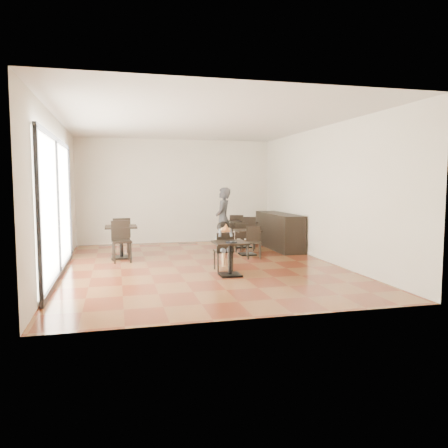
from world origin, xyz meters
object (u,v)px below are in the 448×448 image
object	(u,v)px
child_table	(230,259)
cafe_table_back	(242,234)
chair_back_a	(237,230)
chair_left_b	(122,242)
child	(223,246)
cafe_table_mid	(247,242)
chair_mid_a	(241,237)
chair_mid_b	(254,243)
chair_back_b	(248,234)
child_chair	(223,251)
adult_patron	(223,219)
chair_left_a	(121,236)
cafe_table_left	(121,242)

from	to	relation	value
child_table	cafe_table_back	distance (m)	3.94
chair_back_a	chair_left_b	bearing A→B (deg)	55.50
chair_left_b	child	bearing A→B (deg)	-42.06
chair_left_b	chair_back_a	world-z (taller)	chair_left_b
cafe_table_mid	chair_mid_a	world-z (taller)	chair_mid_a
cafe_table_back	chair_mid_b	distance (m)	1.91
cafe_table_mid	chair_back_b	distance (m)	0.85
chair_back_b	chair_mid_b	bearing A→B (deg)	-77.76
child_chair	adult_patron	size ratio (longest dim) A/B	0.48
child_chair	chair_left_a	world-z (taller)	chair_left_a
chair_left_a	chair_mid_a	bearing A→B (deg)	169.16
cafe_table_mid	cafe_table_back	size ratio (longest dim) A/B	0.86
chair_mid_b	chair_left_a	bearing A→B (deg)	170.38
child_table	chair_back_a	world-z (taller)	chair_back_a
chair_back_a	chair_back_b	distance (m)	1.10
child	chair_mid_a	xyz separation A→B (m)	(1.08, 2.35, -0.13)
child_table	child_chair	distance (m)	0.55
chair_mid_a	cafe_table_mid	bearing A→B (deg)	103.80
cafe_table_left	chair_back_a	bearing A→B (deg)	25.25
child	chair_back_b	bearing A→B (deg)	62.65
adult_patron	chair_back_a	size ratio (longest dim) A/B	1.90
cafe_table_mid	chair_left_b	size ratio (longest dim) A/B	0.68
cafe_table_mid	adult_patron	bearing A→B (deg)	110.42
chair_mid_a	chair_left_b	bearing A→B (deg)	28.37
cafe_table_mid	child_table	bearing A→B (deg)	-114.72
cafe_table_mid	cafe_table_left	world-z (taller)	cafe_table_left
adult_patron	chair_back_b	distance (m)	0.81
child	cafe_table_left	world-z (taller)	child
chair_back_b	child	bearing A→B (deg)	-94.14
cafe_table_back	chair_left_b	xyz separation A→B (m)	(-3.43, -1.62, 0.11)
child	child_chair	bearing A→B (deg)	0.00
cafe_table_back	chair_back_a	distance (m)	0.56
chair_back_a	cafe_table_back	bearing A→B (deg)	113.21
child	cafe_table_mid	bearing A→B (deg)	59.01
chair_back_a	chair_back_b	world-z (taller)	same
cafe_table_left	chair_mid_b	bearing A→B (deg)	-14.57
child_table	chair_mid_a	world-z (taller)	chair_mid_a
cafe_table_mid	cafe_table_back	world-z (taller)	cafe_table_back
cafe_table_mid	chair_mid_a	distance (m)	0.55
adult_patron	child_table	bearing A→B (deg)	11.67
cafe_table_back	child_chair	bearing A→B (deg)	-113.12
child_chair	cafe_table_back	xyz separation A→B (m)	(1.34, 3.15, -0.04)
adult_patron	chair_left_a	xyz separation A→B (m)	(-2.78, -0.22, -0.38)
adult_patron	cafe_table_left	world-z (taller)	adult_patron
child	chair_left_b	distance (m)	2.59
cafe_table_mid	chair_back_a	distance (m)	1.92
cafe_table_back	chair_back_a	world-z (taller)	chair_back_a
chair_back_a	chair_mid_b	bearing A→B (deg)	107.12
adult_patron	chair_back_b	xyz separation A→B (m)	(0.65, -0.25, -0.41)
child	chair_left_a	size ratio (longest dim) A/B	1.08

